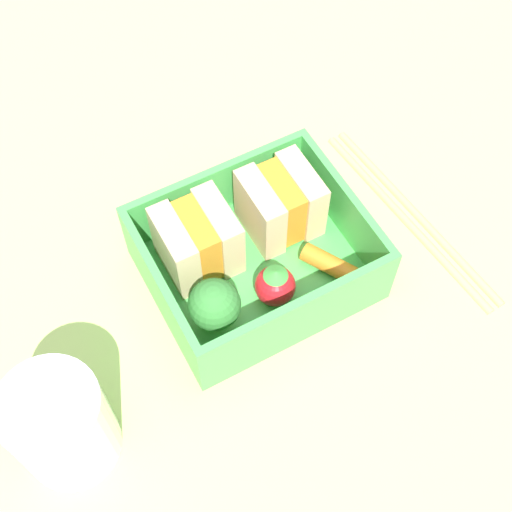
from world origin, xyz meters
TOP-DOWN VIEW (x-y plane):
  - ground_plane at (0.00, 0.00)cm, footprint 120.00×120.00cm
  - bento_tray at (0.00, 0.00)cm, footprint 15.94×13.32cm
  - bento_rim at (0.00, 0.00)cm, footprint 15.94×13.32cm
  - sandwich_left at (-3.53, 2.59)cm, footprint 5.36×5.19cm
  - sandwich_center_left at (3.53, 2.59)cm, footprint 5.36×5.19cm
  - broccoli_floret at (-4.85, -2.82)cm, footprint 3.77×3.77cm
  - strawberry_far_left at (0.36, -2.93)cm, footprint 3.03×3.03cm
  - carrot_stick_far_left at (4.93, -3.15)cm, footprint 3.77×5.09cm
  - chopstick_pair at (13.74, -1.35)cm, footprint 3.46×20.40cm
  - drinking_glass at (-17.31, -5.86)cm, footprint 6.46×6.46cm

SIDE VIEW (x-z plane):
  - ground_plane at x=0.00cm, z-range -2.00..0.00cm
  - chopstick_pair at x=13.74cm, z-range 0.00..0.70cm
  - bento_tray at x=0.00cm, z-range 0.00..1.20cm
  - carrot_stick_far_left at x=4.93cm, z-range 1.20..2.67cm
  - strawberry_far_left at x=0.36cm, z-range 1.02..4.65cm
  - bento_rim at x=0.00cm, z-range 1.20..6.07cm
  - sandwich_left at x=-3.53cm, z-range 1.20..6.67cm
  - sandwich_center_left at x=3.53cm, z-range 1.20..6.67cm
  - drinking_glass at x=-17.31cm, z-range 0.00..8.00cm
  - broccoli_floret at x=-4.85cm, z-range 1.63..6.38cm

